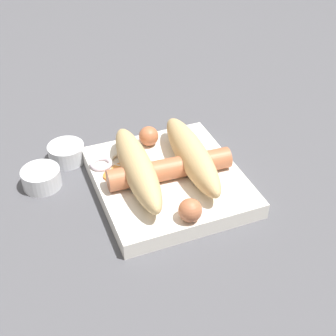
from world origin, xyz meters
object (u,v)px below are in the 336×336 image
(sausage, at_px, (168,169))
(bread_roll, at_px, (165,162))
(food_tray, at_px, (168,181))
(condiment_cup_near, at_px, (67,154))
(condiment_cup_far, at_px, (42,179))

(sausage, bearing_deg, bread_roll, 15.09)
(food_tray, height_order, bread_roll, bread_roll)
(condiment_cup_near, bearing_deg, condiment_cup_far, 135.81)
(condiment_cup_near, bearing_deg, sausage, -136.73)
(bread_roll, xyz_separation_m, condiment_cup_near, (0.11, 0.11, -0.03))
(condiment_cup_far, bearing_deg, condiment_cup_near, -44.19)
(sausage, bearing_deg, condiment_cup_far, 64.65)
(sausage, distance_m, condiment_cup_near, 0.16)
(condiment_cup_near, bearing_deg, bread_roll, -135.79)
(food_tray, bearing_deg, condiment_cup_near, 45.81)
(food_tray, bearing_deg, condiment_cup_far, 67.26)
(bread_roll, xyz_separation_m, condiment_cup_far, (0.07, 0.15, -0.03))
(food_tray, bearing_deg, bread_roll, 114.49)
(condiment_cup_far, bearing_deg, bread_roll, -113.93)
(food_tray, xyz_separation_m, condiment_cup_far, (0.06, 0.15, 0.00))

